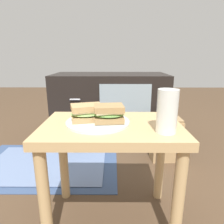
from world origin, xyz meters
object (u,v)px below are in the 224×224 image
object	(u,v)px
plate	(98,122)
paper_bag	(166,140)
tv_cabinet	(110,107)
sandwich_front	(87,113)
sandwich_back	(109,113)
beer_glass	(167,112)

from	to	relation	value
plate	paper_bag	bearing A→B (deg)	50.83
tv_cabinet	sandwich_front	bearing A→B (deg)	-94.95
sandwich_front	paper_bag	size ratio (longest dim) A/B	0.48
sandwich_back	beer_glass	world-z (taller)	beer_glass
sandwich_front	paper_bag	bearing A→B (deg)	47.75
paper_bag	plate	bearing A→B (deg)	-129.17
beer_glass	paper_bag	distance (m)	0.76
tv_cabinet	beer_glass	xyz separation A→B (m)	(0.22, -1.04, 0.24)
sandwich_front	sandwich_back	world-z (taller)	sandwich_back
tv_cabinet	plate	distance (m)	0.96
paper_bag	sandwich_back	bearing A→B (deg)	-125.87
plate	sandwich_back	xyz separation A→B (m)	(0.05, -0.01, 0.04)
sandwich_front	beer_glass	xyz separation A→B (m)	(0.30, -0.10, 0.03)
plate	tv_cabinet	bearing A→B (deg)	87.83
sandwich_front	plate	bearing A→B (deg)	-7.16
sandwich_back	paper_bag	world-z (taller)	sandwich_back
sandwich_back	beer_glass	bearing A→B (deg)	-23.92
plate	paper_bag	world-z (taller)	plate
tv_cabinet	sandwich_front	xyz separation A→B (m)	(-0.08, -0.93, 0.21)
tv_cabinet	beer_glass	distance (m)	1.09
sandwich_front	paper_bag	world-z (taller)	sandwich_front
beer_glass	paper_bag	bearing A→B (deg)	73.56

